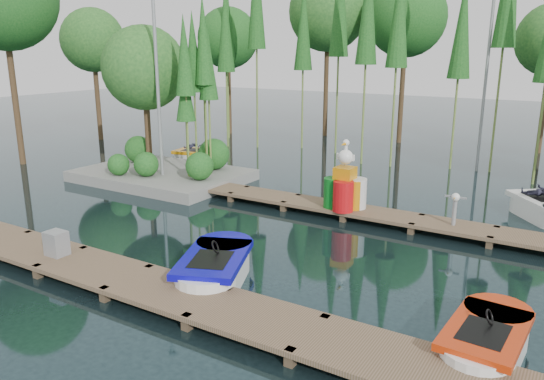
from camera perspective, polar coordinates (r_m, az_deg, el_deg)
The scene contains 14 objects.
ground_plane at distance 14.97m, azimuth -2.64°, elevation -4.23°, with size 90.00×90.00×0.00m, color #1D3237.
near_dock at distance 11.71m, azimuth -15.26°, elevation -9.21°, with size 18.00×1.50×0.50m.
far_dock at distance 16.48m, azimuth 5.13°, elevation -1.62°, with size 15.00×1.20×0.50m.
island at distance 20.75m, azimuth -12.24°, elevation 9.86°, with size 6.20×4.20×6.75m.
tree_screen at distance 24.44m, azimuth 7.70°, elevation 17.68°, with size 34.42×18.53×10.31m.
lamp_island at distance 19.56m, azimuth -12.31°, elevation 12.73°, with size 0.30×0.30×7.25m.
lamp_rear at distance 23.02m, azimuth 22.13°, elevation 12.29°, with size 0.30×0.30×7.25m.
boat_blue at distance 11.76m, azimuth -6.17°, elevation -8.39°, with size 2.28×3.15×0.97m.
boat_red at distance 9.76m, azimuth 22.00°, elevation -14.88°, with size 1.29×2.61×0.86m.
boat_yellow_far at distance 23.78m, azimuth -7.87°, elevation 3.60°, with size 2.77×1.60×1.31m.
utility_cabinet at distance 13.23m, azimuth -22.17°, elevation -5.33°, with size 0.47×0.39×0.57m, color gray.
yellow_barrel at distance 15.90m, azimuth 8.72°, elevation -0.45°, with size 0.58×0.58×0.88m, color orange.
drum_cluster at distance 15.80m, azimuth 7.81°, elevation 0.13°, with size 1.20×1.10×2.08m.
seagull_post at distance 15.02m, azimuth 19.09°, elevation -1.39°, with size 0.56×0.30×0.89m.
Camera 1 is at (7.97, -11.67, 4.94)m, focal length 35.00 mm.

